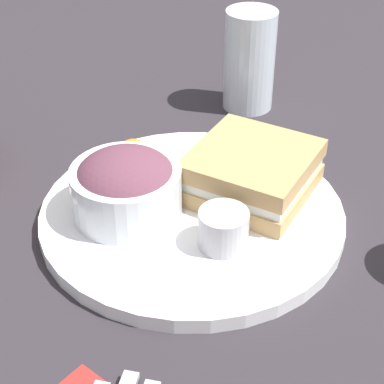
{
  "coord_description": "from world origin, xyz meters",
  "views": [
    {
      "loc": [
        -0.39,
        -0.32,
        0.4
      ],
      "look_at": [
        0.0,
        0.0,
        0.04
      ],
      "focal_mm": 60.0,
      "sensor_mm": 36.0,
      "label": 1
    }
  ],
  "objects_px": {
    "salad_bowl": "(126,186)",
    "drink_glass": "(249,60)",
    "dressing_cup": "(223,229)",
    "sandwich": "(252,172)",
    "plate": "(192,215)"
  },
  "relations": [
    {
      "from": "sandwich",
      "to": "salad_bowl",
      "type": "height_order",
      "value": "salad_bowl"
    },
    {
      "from": "plate",
      "to": "dressing_cup",
      "type": "bearing_deg",
      "value": -113.4
    },
    {
      "from": "sandwich",
      "to": "plate",
      "type": "bearing_deg",
      "value": 155.22
    },
    {
      "from": "salad_bowl",
      "to": "dressing_cup",
      "type": "height_order",
      "value": "salad_bowl"
    },
    {
      "from": "plate",
      "to": "drink_glass",
      "type": "xyz_separation_m",
      "value": [
        0.24,
        0.1,
        0.06
      ]
    },
    {
      "from": "drink_glass",
      "to": "salad_bowl",
      "type": "bearing_deg",
      "value": -168.96
    },
    {
      "from": "drink_glass",
      "to": "sandwich",
      "type": "bearing_deg",
      "value": -143.9
    },
    {
      "from": "plate",
      "to": "salad_bowl",
      "type": "bearing_deg",
      "value": 134.51
    },
    {
      "from": "drink_glass",
      "to": "dressing_cup",
      "type": "bearing_deg",
      "value": -149.03
    },
    {
      "from": "dressing_cup",
      "to": "plate",
      "type": "bearing_deg",
      "value": 66.6
    },
    {
      "from": "salad_bowl",
      "to": "drink_glass",
      "type": "bearing_deg",
      "value": 11.04
    },
    {
      "from": "plate",
      "to": "drink_glass",
      "type": "bearing_deg",
      "value": 22.91
    },
    {
      "from": "plate",
      "to": "dressing_cup",
      "type": "relative_size",
      "value": 6.49
    },
    {
      "from": "plate",
      "to": "dressing_cup",
      "type": "distance_m",
      "value": 0.07
    },
    {
      "from": "sandwich",
      "to": "drink_glass",
      "type": "distance_m",
      "value": 0.22
    }
  ]
}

